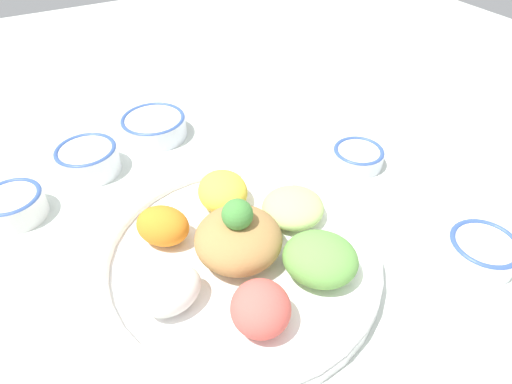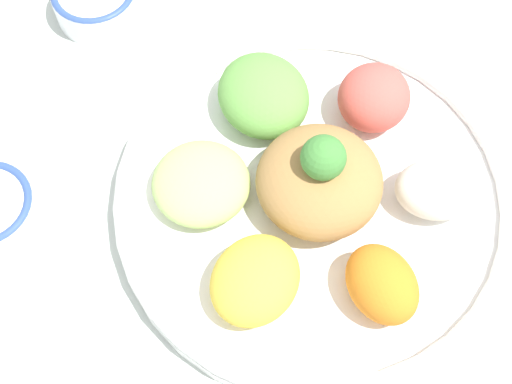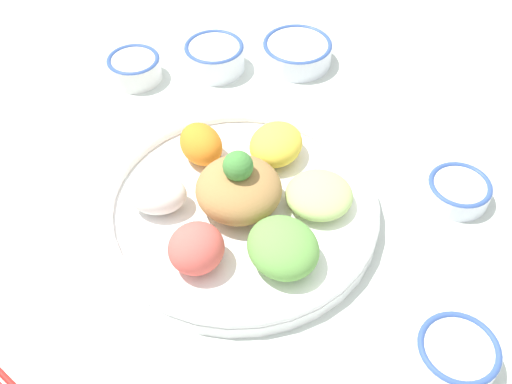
{
  "view_description": "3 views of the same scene",
  "coord_description": "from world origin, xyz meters",
  "px_view_note": "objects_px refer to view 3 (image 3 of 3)",
  "views": [
    {
      "loc": [
        -0.14,
        -0.36,
        0.45
      ],
      "look_at": [
        0.07,
        0.02,
        0.08
      ],
      "focal_mm": 30.0,
      "sensor_mm": 36.0,
      "label": 1
    },
    {
      "loc": [
        -0.01,
        0.27,
        0.61
      ],
      "look_at": [
        0.07,
        0.01,
        0.06
      ],
      "focal_mm": 50.0,
      "sensor_mm": 36.0,
      "label": 2
    },
    {
      "loc": [
        0.17,
        -0.52,
        0.63
      ],
      "look_at": [
        0.04,
        0.0,
        0.02
      ],
      "focal_mm": 42.0,
      "sensor_mm": 36.0,
      "label": 3
    }
  ],
  "objects_px": {
    "sauce_bowl_red": "(134,67)",
    "sauce_bowl_far": "(456,354)",
    "rice_bowl_plain": "(458,190)",
    "salad_platter": "(241,203)",
    "sauce_bowl_dark": "(215,56)",
    "rice_bowl_blue": "(297,51)"
  },
  "relations": [
    {
      "from": "sauce_bowl_red",
      "to": "sauce_bowl_dark",
      "type": "bearing_deg",
      "value": 25.89
    },
    {
      "from": "sauce_bowl_red",
      "to": "rice_bowl_blue",
      "type": "height_order",
      "value": "same"
    },
    {
      "from": "rice_bowl_plain",
      "to": "sauce_bowl_far",
      "type": "xyz_separation_m",
      "value": [
        0.0,
        -0.25,
        0.0
      ]
    },
    {
      "from": "rice_bowl_plain",
      "to": "salad_platter",
      "type": "bearing_deg",
      "value": -159.72
    },
    {
      "from": "salad_platter",
      "to": "rice_bowl_blue",
      "type": "relative_size",
      "value": 3.13
    },
    {
      "from": "salad_platter",
      "to": "rice_bowl_plain",
      "type": "relative_size",
      "value": 4.31
    },
    {
      "from": "salad_platter",
      "to": "sauce_bowl_far",
      "type": "relative_size",
      "value": 4.13
    },
    {
      "from": "salad_platter",
      "to": "sauce_bowl_far",
      "type": "height_order",
      "value": "salad_platter"
    },
    {
      "from": "salad_platter",
      "to": "rice_bowl_plain",
      "type": "bearing_deg",
      "value": 20.28
    },
    {
      "from": "rice_bowl_blue",
      "to": "sauce_bowl_far",
      "type": "xyz_separation_m",
      "value": [
        0.28,
        -0.51,
        -0.0
      ]
    },
    {
      "from": "rice_bowl_blue",
      "to": "sauce_bowl_dark",
      "type": "bearing_deg",
      "value": -158.68
    },
    {
      "from": "sauce_bowl_red",
      "to": "sauce_bowl_dark",
      "type": "height_order",
      "value": "sauce_bowl_dark"
    },
    {
      "from": "sauce_bowl_red",
      "to": "rice_bowl_blue",
      "type": "relative_size",
      "value": 0.74
    },
    {
      "from": "salad_platter",
      "to": "sauce_bowl_far",
      "type": "distance_m",
      "value": 0.32
    },
    {
      "from": "rice_bowl_blue",
      "to": "sauce_bowl_far",
      "type": "relative_size",
      "value": 1.32
    },
    {
      "from": "salad_platter",
      "to": "sauce_bowl_far",
      "type": "bearing_deg",
      "value": -27.75
    },
    {
      "from": "sauce_bowl_red",
      "to": "rice_bowl_plain",
      "type": "distance_m",
      "value": 0.55
    },
    {
      "from": "sauce_bowl_dark",
      "to": "rice_bowl_plain",
      "type": "distance_m",
      "value": 0.46
    },
    {
      "from": "salad_platter",
      "to": "sauce_bowl_red",
      "type": "bearing_deg",
      "value": 135.28
    },
    {
      "from": "sauce_bowl_red",
      "to": "rice_bowl_plain",
      "type": "bearing_deg",
      "value": -15.31
    },
    {
      "from": "rice_bowl_plain",
      "to": "sauce_bowl_far",
      "type": "relative_size",
      "value": 0.96
    },
    {
      "from": "sauce_bowl_red",
      "to": "sauce_bowl_far",
      "type": "relative_size",
      "value": 0.97
    }
  ]
}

